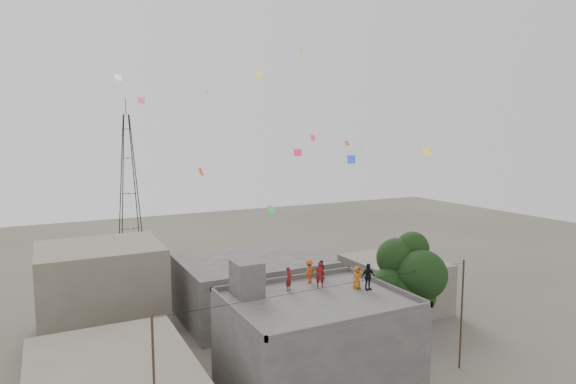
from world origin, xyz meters
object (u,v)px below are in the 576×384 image
at_px(tree, 409,279).
at_px(stair_head_box, 247,278).
at_px(person_red_adult, 320,274).
at_px(person_dark_adult, 368,277).
at_px(transmission_tower, 129,186).

bearing_deg(tree, stair_head_box, 169.26).
bearing_deg(person_red_adult, stair_head_box, 20.86).
relative_size(tree, person_dark_adult, 5.57).
distance_m(stair_head_box, tree, 10.80).
height_order(tree, person_red_adult, tree).
xyz_separation_m(transmission_tower, person_dark_adult, (7.64, -39.95, -2.15)).
bearing_deg(person_dark_adult, tree, 8.26).
bearing_deg(transmission_tower, tree, -73.91).
relative_size(stair_head_box, transmission_tower, 0.10).
height_order(transmission_tower, person_red_adult, transmission_tower).
distance_m(tree, person_red_adult, 6.20).
bearing_deg(person_red_adult, tree, -162.35).
bearing_deg(person_dark_adult, transmission_tower, 100.80).
xyz_separation_m(tree, transmission_tower, (-11.37, 39.40, 2.97)).
relative_size(tree, person_red_adult, 5.72).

